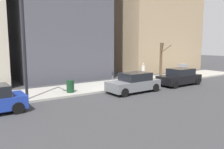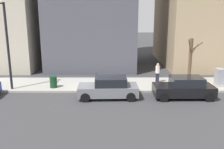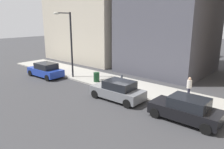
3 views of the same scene
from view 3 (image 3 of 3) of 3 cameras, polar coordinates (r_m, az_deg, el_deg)
The scene contains 10 objects.
ground_plane at distance 18.21m, azimuth 1.80°, elevation -4.97°, with size 120.00×120.00×0.00m, color #38383A.
sidewalk at distance 19.69m, azimuth 5.53°, elevation -3.29°, with size 4.00×36.00×0.15m, color #9E9B93.
parked_car_black at distance 14.04m, azimuth 18.75°, elevation -8.61°, with size 1.95×4.21×1.52m.
parked_car_grey at distance 16.63m, azimuth 1.54°, elevation -4.20°, with size 2.02×4.25×1.52m.
parked_car_blue at distance 24.15m, azimuth -16.94°, elevation 1.09°, with size 2.03×4.25×1.52m.
parking_meter at distance 18.28m, azimuth 2.57°, elevation -1.68°, with size 0.14×0.10×1.35m.
streetlamp at distance 22.32m, azimuth -11.15°, elevation 8.94°, with size 1.97×0.32×6.50m.
trash_bin at distance 20.96m, azimuth -4.07°, elevation -0.66°, with size 0.56×0.56×0.90m, color #14381E.
pedestrian_near_meter at distance 17.41m, azimuth 19.50°, elevation -2.98°, with size 0.38×0.36×1.66m.
office_tower_right at distance 35.01m, azimuth -2.52°, elevation 18.20°, with size 12.88×12.88×16.71m, color #BCB29E.
Camera 3 is at (-13.24, -10.95, 6.05)m, focal length 35.00 mm.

